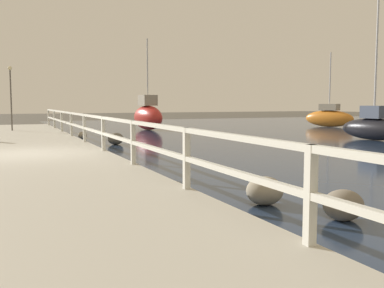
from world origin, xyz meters
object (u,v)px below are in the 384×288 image
dock_lamp (11,88)px  sailboat_red (148,116)px  sailboat_orange (329,117)px  sailboat_black (374,126)px

dock_lamp → sailboat_red: sailboat_red is taller
dock_lamp → sailboat_red: bearing=16.6°
dock_lamp → sailboat_orange: bearing=1.9°
sailboat_orange → sailboat_red: size_ratio=0.92×
sailboat_red → sailboat_black: bearing=-63.1°
sailboat_orange → sailboat_black: (-5.72, -9.83, -0.04)m
dock_lamp → sailboat_black: bearing=-31.0°
sailboat_black → dock_lamp: bearing=143.4°
dock_lamp → sailboat_red: (8.02, 2.39, -1.57)m
sailboat_black → sailboat_red: bearing=116.4°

